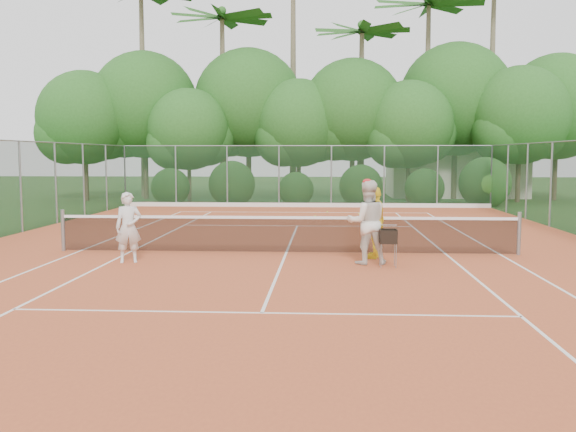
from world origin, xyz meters
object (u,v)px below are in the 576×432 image
Objects in this scene: player_white at (129,227)px; player_center_grp at (367,222)px; player_yellow at (375,223)px; ball_hopper at (388,237)px.

player_white is 0.84× the size of player_center_grp.
player_yellow is (5.88, 0.98, 0.05)m from player_white.
player_white is 0.94× the size of player_yellow.
player_yellow is at bearing -8.35° from player_white.
player_white is at bearing -178.77° from player_center_grp.
player_yellow is (0.26, 0.86, -0.10)m from player_center_grp.
player_center_grp is 1.13× the size of player_yellow.
player_center_grp reaches higher than player_yellow.
player_center_grp is at bearing 124.83° from ball_hopper.
player_white is 5.62m from player_center_grp.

